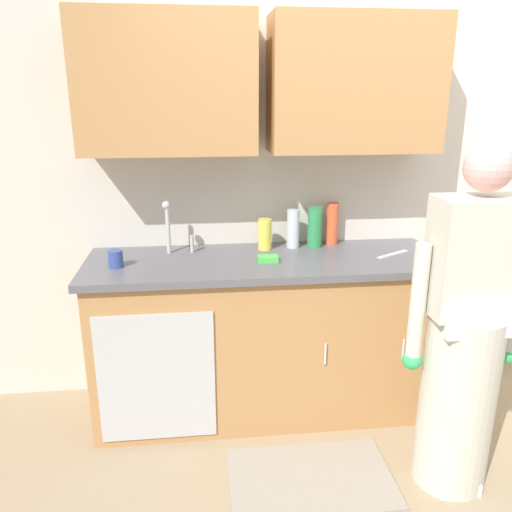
% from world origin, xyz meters
% --- Properties ---
extents(ground_plane, '(9.00, 9.00, 0.00)m').
position_xyz_m(ground_plane, '(0.00, 0.00, 0.00)').
color(ground_plane, '#998466').
extents(kitchen_wall_with_uppers, '(4.80, 0.44, 2.70)m').
position_xyz_m(kitchen_wall_with_uppers, '(-0.14, 0.99, 1.48)').
color(kitchen_wall_with_uppers, beige).
rests_on(kitchen_wall_with_uppers, ground).
extents(counter_cabinet, '(1.90, 0.62, 0.90)m').
position_xyz_m(counter_cabinet, '(-0.55, 0.70, 0.45)').
color(counter_cabinet, '#B27F4C').
rests_on(counter_cabinet, ground).
extents(countertop, '(1.96, 0.66, 0.04)m').
position_xyz_m(countertop, '(-0.55, 0.70, 0.92)').
color(countertop, '#595960').
rests_on(countertop, counter_cabinet).
extents(sink, '(0.50, 0.36, 0.35)m').
position_xyz_m(sink, '(-1.04, 0.71, 0.93)').
color(sink, '#B7BABF').
rests_on(sink, counter_cabinet).
extents(person_at_sink, '(0.55, 0.34, 1.62)m').
position_xyz_m(person_at_sink, '(0.27, -0.01, 0.69)').
color(person_at_sink, white).
rests_on(person_at_sink, ground).
extents(floor_mat, '(0.80, 0.50, 0.01)m').
position_xyz_m(floor_mat, '(-0.40, 0.05, 0.01)').
color(floor_mat, gray).
rests_on(floor_mat, ground).
extents(bottle_dish_liquid, '(0.07, 0.07, 0.23)m').
position_xyz_m(bottle_dish_liquid, '(-0.36, 0.88, 1.05)').
color(bottle_dish_liquid, silver).
rests_on(bottle_dish_liquid, countertop).
extents(bottle_water_tall, '(0.08, 0.08, 0.24)m').
position_xyz_m(bottle_water_tall, '(-0.23, 0.88, 1.06)').
color(bottle_water_tall, '#2D8C4C').
rests_on(bottle_water_tall, countertop).
extents(bottle_cleaner_spray, '(0.07, 0.07, 0.25)m').
position_xyz_m(bottle_cleaner_spray, '(-0.12, 0.93, 1.06)').
color(bottle_cleaner_spray, '#E05933').
rests_on(bottle_cleaner_spray, countertop).
extents(bottle_water_short, '(0.08, 0.08, 0.18)m').
position_xyz_m(bottle_water_short, '(-0.53, 0.86, 1.03)').
color(bottle_water_short, '#D8D14C').
rests_on(bottle_water_short, countertop).
extents(cup_by_sink, '(0.08, 0.08, 0.09)m').
position_xyz_m(cup_by_sink, '(-1.34, 0.63, 0.99)').
color(cup_by_sink, '#33478C').
rests_on(cup_by_sink, countertop).
extents(knife_on_counter, '(0.22, 0.14, 0.01)m').
position_xyz_m(knife_on_counter, '(0.17, 0.67, 0.94)').
color(knife_on_counter, silver).
rests_on(knife_on_counter, countertop).
extents(sponge, '(0.11, 0.07, 0.03)m').
position_xyz_m(sponge, '(-0.54, 0.64, 0.96)').
color(sponge, '#4CBF4C').
rests_on(sponge, countertop).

